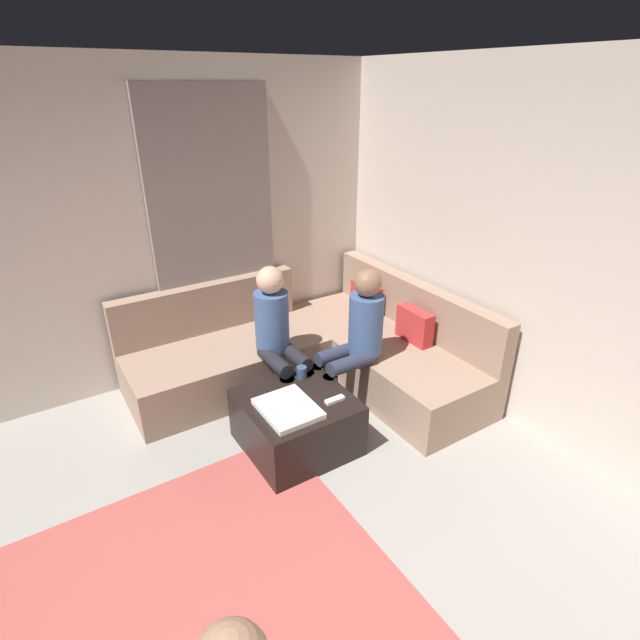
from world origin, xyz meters
TOP-DOWN VIEW (x-y plane):
  - wall_left at (-2.94, 0.00)m, footprint 0.12×6.00m
  - curtain_panel at (-2.84, 1.30)m, footprint 0.06×1.10m
  - sectional_couch at (-2.08, 1.88)m, footprint 2.10×2.55m
  - ottoman at (-1.37, 1.26)m, footprint 0.76×0.76m
  - folded_blanket at (-1.27, 1.14)m, footprint 0.44×0.36m
  - coffee_mug at (-1.59, 1.44)m, footprint 0.08×0.08m
  - game_remote at (-1.19, 1.48)m, footprint 0.05×0.15m
  - person_on_couch_back at (-1.57, 1.93)m, footprint 0.30×0.60m
  - person_on_couch_side at (-1.93, 1.42)m, footprint 0.60×0.30m

SIDE VIEW (x-z plane):
  - ottoman at x=-1.37m, z-range 0.00..0.42m
  - sectional_couch at x=-2.08m, z-range -0.15..0.72m
  - game_remote at x=-1.19m, z-range 0.42..0.44m
  - folded_blanket at x=-1.27m, z-range 0.42..0.46m
  - coffee_mug at x=-1.59m, z-range 0.42..0.52m
  - person_on_couch_back at x=-1.57m, z-range 0.06..1.26m
  - person_on_couch_side at x=-1.93m, z-range 0.06..1.26m
  - curtain_panel at x=-2.84m, z-range 0.00..2.50m
  - wall_left at x=-2.94m, z-range 0.00..2.70m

